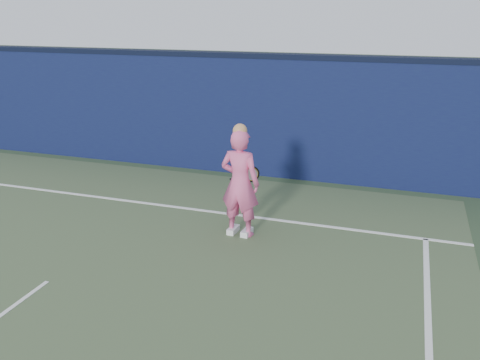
% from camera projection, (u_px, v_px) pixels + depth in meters
% --- Properties ---
extents(backstop_wall, '(24.00, 0.40, 2.50)m').
position_uv_depth(backstop_wall, '(203.00, 114.00, 11.31)').
color(backstop_wall, '#0D123D').
rests_on(backstop_wall, ground).
extents(wall_cap, '(24.00, 0.42, 0.10)m').
position_uv_depth(wall_cap, '(202.00, 54.00, 10.89)').
color(wall_cap, black).
rests_on(wall_cap, backstop_wall).
extents(player, '(0.66, 0.46, 1.82)m').
position_uv_depth(player, '(240.00, 183.00, 7.94)').
color(player, '#EA5B94').
rests_on(player, ground).
extents(racket, '(0.49, 0.20, 0.27)m').
position_uv_depth(racket, '(250.00, 175.00, 8.38)').
color(racket, black).
rests_on(racket, ground).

